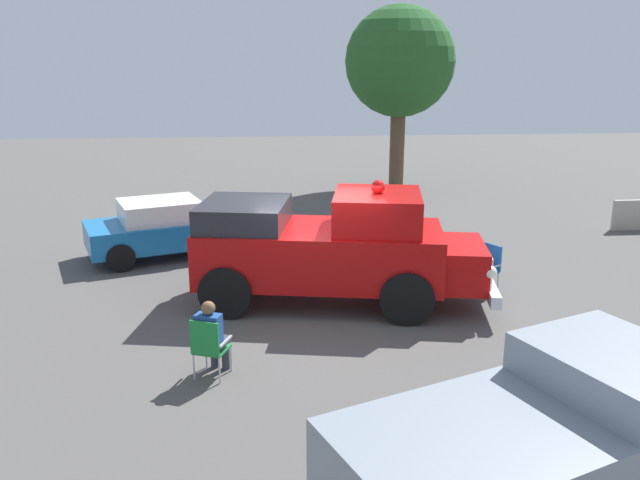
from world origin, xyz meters
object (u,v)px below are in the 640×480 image
(lawn_chair_near_truck, at_px, (208,344))
(spectator_seated, at_px, (212,335))
(parked_pickup, at_px, (549,446))
(oak_tree_left, at_px, (400,63))
(lawn_chair_by_car, at_px, (255,254))
(lawn_chair_spare, at_px, (488,264))
(vintage_fire_truck, at_px, (331,247))
(classic_hot_rod, at_px, (174,226))

(lawn_chair_near_truck, distance_m, spectator_seated, 0.17)
(parked_pickup, distance_m, oak_tree_left, 19.53)
(lawn_chair_by_car, distance_m, oak_tree_left, 12.50)
(lawn_chair_near_truck, distance_m, lawn_chair_spare, 6.77)
(parked_pickup, relative_size, lawn_chair_spare, 5.02)
(spectator_seated, bearing_deg, vintage_fire_truck, 54.27)
(classic_hot_rod, distance_m, oak_tree_left, 11.93)
(spectator_seated, bearing_deg, parked_pickup, -45.18)
(oak_tree_left, bearing_deg, lawn_chair_by_car, -117.09)
(vintage_fire_truck, relative_size, lawn_chair_by_car, 6.12)
(classic_hot_rod, xyz_separation_m, lawn_chair_near_truck, (1.41, -6.92, -0.16))
(lawn_chair_near_truck, bearing_deg, oak_tree_left, 68.51)
(vintage_fire_truck, distance_m, lawn_chair_near_truck, 3.95)
(parked_pickup, height_order, oak_tree_left, oak_tree_left)
(classic_hot_rod, xyz_separation_m, spectator_seated, (1.46, -6.80, -0.05))
(lawn_chair_near_truck, bearing_deg, lawn_chair_spare, 32.33)
(lawn_chair_by_car, bearing_deg, lawn_chair_near_truck, -97.89)
(lawn_chair_by_car, relative_size, spectator_seated, 0.79)
(parked_pickup, height_order, lawn_chair_spare, parked_pickup)
(classic_hot_rod, xyz_separation_m, lawn_chair_spare, (7.13, -3.30, -0.16))
(parked_pickup, bearing_deg, lawn_chair_spare, 75.69)
(lawn_chair_spare, bearing_deg, classic_hot_rod, 155.14)
(vintage_fire_truck, bearing_deg, classic_hot_rod, 134.50)
(parked_pickup, relative_size, oak_tree_left, 0.75)
(vintage_fire_truck, height_order, classic_hot_rod, vintage_fire_truck)
(vintage_fire_truck, distance_m, lawn_chair_spare, 3.54)
(vintage_fire_truck, distance_m, lawn_chair_by_car, 2.37)
(classic_hot_rod, xyz_separation_m, parked_pickup, (5.26, -10.62, 0.24))
(vintage_fire_truck, distance_m, classic_hot_rod, 5.25)
(classic_hot_rod, height_order, lawn_chair_by_car, classic_hot_rod)
(vintage_fire_truck, xyz_separation_m, oak_tree_left, (3.78, 12.15, 3.53))
(spectator_seated, bearing_deg, lawn_chair_by_car, 82.51)
(classic_hot_rod, relative_size, oak_tree_left, 0.69)
(lawn_chair_near_truck, xyz_separation_m, lawn_chair_by_car, (0.67, 4.84, 0.00))
(lawn_chair_spare, height_order, oak_tree_left, oak_tree_left)
(lawn_chair_spare, bearing_deg, lawn_chair_near_truck, -147.67)
(parked_pickup, xyz_separation_m, lawn_chair_by_car, (-3.18, 8.55, -0.40))
(lawn_chair_spare, bearing_deg, vintage_fire_truck, -172.93)
(vintage_fire_truck, height_order, spectator_seated, vintage_fire_truck)
(vintage_fire_truck, bearing_deg, parked_pickup, -76.98)
(spectator_seated, bearing_deg, oak_tree_left, 68.52)
(spectator_seated, distance_m, oak_tree_left, 16.84)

